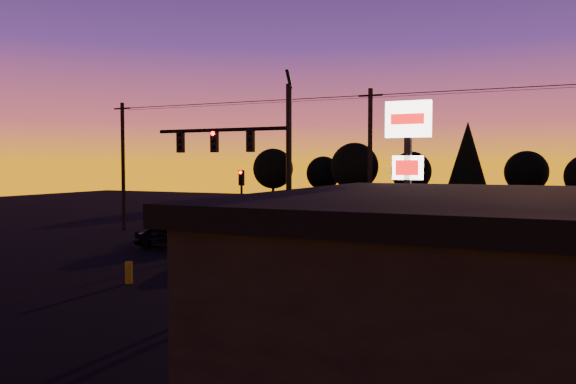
# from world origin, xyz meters

# --- Properties ---
(ground) EXTENTS (120.00, 120.00, 0.00)m
(ground) POSITION_xyz_m (0.00, 0.00, 0.00)
(ground) COLOR black
(ground) RESTS_ON ground
(lane_arrow) EXTENTS (1.20, 3.10, 0.01)m
(lane_arrow) POSITION_xyz_m (0.50, 1.67, 0.01)
(lane_arrow) COLOR beige
(lane_arrow) RESTS_ON ground
(traffic_signal_mast) EXTENTS (6.79, 0.52, 8.58)m
(traffic_signal_mast) POSITION_xyz_m (-0.10, 3.99, 4.94)
(traffic_signal_mast) COLOR black
(traffic_signal_mast) RESTS_ON ground
(secondary_signal) EXTENTS (0.30, 0.31, 4.35)m
(secondary_signal) POSITION_xyz_m (-5.00, 11.49, 2.86)
(secondary_signal) COLOR black
(secondary_signal) RESTS_ON ground
(pylon_sign) EXTENTS (1.50, 0.28, 6.80)m
(pylon_sign) POSITION_xyz_m (7.00, 1.50, 4.91)
(pylon_sign) COLOR black
(pylon_sign) RESTS_ON ground
(utility_pole_0) EXTENTS (1.40, 0.26, 9.00)m
(utility_pole_0) POSITION_xyz_m (-16.00, 14.00, 4.59)
(utility_pole_0) COLOR black
(utility_pole_0) RESTS_ON ground
(utility_pole_1) EXTENTS (1.40, 0.26, 9.00)m
(utility_pole_1) POSITION_xyz_m (2.00, 14.00, 4.59)
(utility_pole_1) COLOR black
(utility_pole_1) RESTS_ON ground
(power_wires) EXTENTS (36.00, 1.22, 0.07)m
(power_wires) POSITION_xyz_m (2.00, 14.00, 8.57)
(power_wires) COLOR black
(power_wires) RESTS_ON ground
(bollard) EXTENTS (0.29, 0.29, 0.86)m
(bollard) POSITION_xyz_m (-3.70, 0.20, 0.43)
(bollard) COLOR #A3910B
(bollard) RESTS_ON ground
(tree_0) EXTENTS (5.36, 5.36, 6.74)m
(tree_0) POSITION_xyz_m (-22.00, 50.00, 4.06)
(tree_0) COLOR black
(tree_0) RESTS_ON ground
(tree_1) EXTENTS (4.54, 4.54, 5.71)m
(tree_1) POSITION_xyz_m (-16.00, 53.00, 3.43)
(tree_1) COLOR black
(tree_1) RESTS_ON ground
(tree_2) EXTENTS (5.77, 5.78, 7.26)m
(tree_2) POSITION_xyz_m (-10.00, 48.00, 4.37)
(tree_2) COLOR black
(tree_2) RESTS_ON ground
(tree_3) EXTENTS (4.95, 4.95, 6.22)m
(tree_3) POSITION_xyz_m (-4.00, 52.00, 3.75)
(tree_3) COLOR black
(tree_3) RESTS_ON ground
(tree_4) EXTENTS (4.18, 4.18, 9.50)m
(tree_4) POSITION_xyz_m (3.00, 49.00, 5.93)
(tree_4) COLOR black
(tree_4) RESTS_ON ground
(tree_5) EXTENTS (4.95, 4.95, 6.22)m
(tree_5) POSITION_xyz_m (9.00, 54.00, 3.75)
(tree_5) COLOR black
(tree_5) RESTS_ON ground
(car_left) EXTENTS (3.94, 1.78, 1.31)m
(car_left) POSITION_xyz_m (-7.83, 8.26, 0.66)
(car_left) COLOR black
(car_left) RESTS_ON ground
(car_mid) EXTENTS (4.07, 2.84, 1.27)m
(car_mid) POSITION_xyz_m (-2.01, 7.16, 0.64)
(car_mid) COLOR black
(car_mid) RESTS_ON ground
(car_right) EXTENTS (5.14, 2.29, 1.46)m
(car_right) POSITION_xyz_m (3.85, 9.32, 0.73)
(car_right) COLOR black
(car_right) RESTS_ON ground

